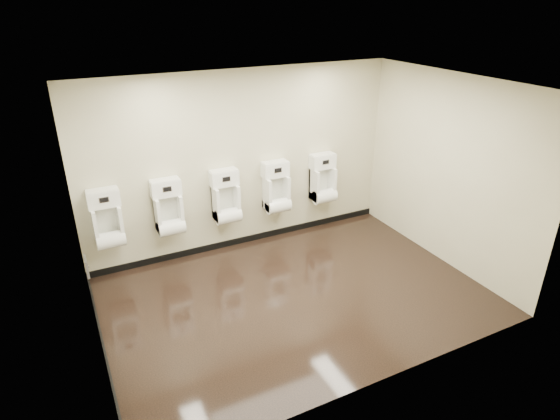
# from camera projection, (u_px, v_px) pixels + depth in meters

# --- Properties ---
(ground) EXTENTS (5.00, 3.50, 0.00)m
(ground) POSITION_uv_depth(u_px,v_px,m) (296.00, 296.00, 6.37)
(ground) COLOR black
(ground) RESTS_ON ground
(ceiling) EXTENTS (5.00, 3.50, 0.00)m
(ceiling) POSITION_uv_depth(u_px,v_px,m) (299.00, 88.00, 5.20)
(ceiling) COLOR silver
(back_wall) EXTENTS (5.00, 0.02, 2.80)m
(back_wall) POSITION_uv_depth(u_px,v_px,m) (243.00, 162.00, 7.21)
(back_wall) COLOR beige
(back_wall) RESTS_ON ground
(front_wall) EXTENTS (5.00, 0.02, 2.80)m
(front_wall) POSITION_uv_depth(u_px,v_px,m) (387.00, 270.00, 4.37)
(front_wall) COLOR beige
(front_wall) RESTS_ON ground
(left_wall) EXTENTS (0.02, 3.50, 2.80)m
(left_wall) POSITION_uv_depth(u_px,v_px,m) (82.00, 247.00, 4.77)
(left_wall) COLOR beige
(left_wall) RESTS_ON ground
(right_wall) EXTENTS (0.02, 3.50, 2.80)m
(right_wall) POSITION_uv_depth(u_px,v_px,m) (448.00, 172.00, 6.80)
(right_wall) COLOR beige
(right_wall) RESTS_ON ground
(tile_overlay_left) EXTENTS (0.01, 3.50, 2.80)m
(tile_overlay_left) POSITION_uv_depth(u_px,v_px,m) (83.00, 247.00, 4.77)
(tile_overlay_left) COLOR white
(tile_overlay_left) RESTS_ON ground
(skirting_back) EXTENTS (5.00, 0.02, 0.10)m
(skirting_back) POSITION_uv_depth(u_px,v_px,m) (246.00, 239.00, 7.76)
(skirting_back) COLOR black
(skirting_back) RESTS_ON ground
(skirting_left) EXTENTS (0.02, 3.50, 0.10)m
(skirting_left) POSITION_uv_depth(u_px,v_px,m) (104.00, 350.00, 5.34)
(skirting_left) COLOR black
(skirting_left) RESTS_ON ground
(access_panel) EXTENTS (0.04, 0.25, 0.25)m
(access_panel) POSITION_uv_depth(u_px,v_px,m) (87.00, 266.00, 6.13)
(access_panel) COLOR #9E9EA3
(access_panel) RESTS_ON left_wall
(urinal_0) EXTENTS (0.44, 0.33, 0.82)m
(urinal_0) POSITION_uv_depth(u_px,v_px,m) (108.00, 223.00, 6.46)
(urinal_0) COLOR white
(urinal_0) RESTS_ON back_wall
(urinal_1) EXTENTS (0.44, 0.33, 0.82)m
(urinal_1) POSITION_uv_depth(u_px,v_px,m) (169.00, 211.00, 6.80)
(urinal_1) COLOR white
(urinal_1) RESTS_ON back_wall
(urinal_2) EXTENTS (0.44, 0.33, 0.82)m
(urinal_2) POSITION_uv_depth(u_px,v_px,m) (226.00, 200.00, 7.16)
(urinal_2) COLOR white
(urinal_2) RESTS_ON back_wall
(urinal_3) EXTENTS (0.44, 0.33, 0.82)m
(urinal_3) POSITION_uv_depth(u_px,v_px,m) (276.00, 191.00, 7.51)
(urinal_3) COLOR white
(urinal_3) RESTS_ON back_wall
(urinal_4) EXTENTS (0.44, 0.33, 0.82)m
(urinal_4) POSITION_uv_depth(u_px,v_px,m) (323.00, 182.00, 7.87)
(urinal_4) COLOR white
(urinal_4) RESTS_ON back_wall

